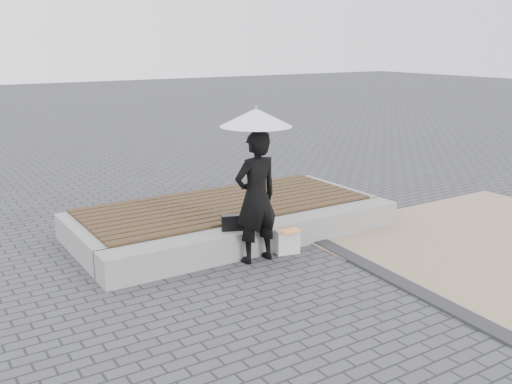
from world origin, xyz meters
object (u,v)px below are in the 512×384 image
Objects in this scene: woman at (256,197)px; canvas_tote at (288,242)px; seating_ledge at (265,236)px; handbag at (233,223)px; parasol at (256,117)px.

canvas_tote is (0.53, -0.02, -0.75)m from woman.
seating_ledge is 0.64m from handbag.
seating_ledge is 0.38m from canvas_tote.
parasol reaches higher than canvas_tote.
parasol is 1.92m from canvas_tote.
handbag reaches higher than canvas_tote.
canvas_tote is at bearing 174.82° from woman.
parasol is at bearing -34.84° from handbag.
parasol is at bearing -138.74° from seating_ledge.
handbag is at bearing -58.97° from woman.
seating_ledge is at bearing 41.26° from parasol.
seating_ledge is 13.82× the size of canvas_tote.
canvas_tote is (0.53, -0.02, -1.84)m from parasol.
parasol reaches higher than handbag.
seating_ledge is at bearing 22.17° from handbag.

